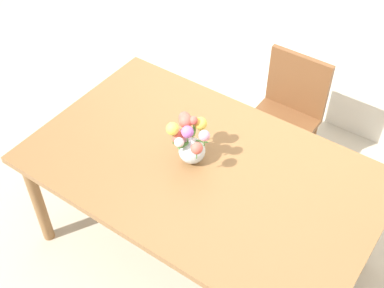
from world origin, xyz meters
name	(u,v)px	position (x,y,z in m)	size (l,w,h in m)	color
ground_plane	(201,247)	(0.00, 0.00, 0.00)	(12.00, 12.00, 0.00)	#B7AD99
dining_table	(203,176)	(0.00, 0.00, 0.68)	(1.86, 1.14, 0.75)	olive
chair_far	(287,111)	(0.06, 0.91, 0.52)	(0.42, 0.42, 0.90)	brown
flower_vase	(189,141)	(-0.09, 0.01, 0.89)	(0.23, 0.23, 0.26)	silver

